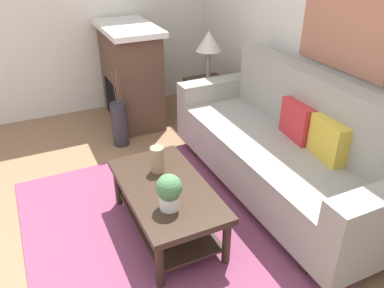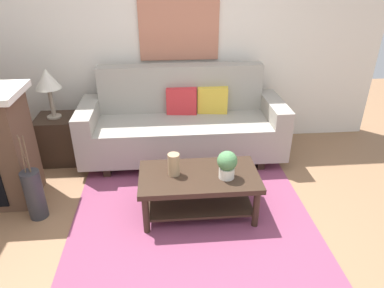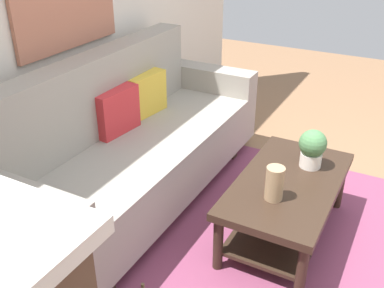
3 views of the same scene
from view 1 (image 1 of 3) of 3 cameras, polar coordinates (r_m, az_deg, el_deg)
name	(u,v)px [view 1 (image 1 of 3)]	position (r m, az deg, el deg)	size (l,w,h in m)	color
ground_plane	(97,246)	(3.15, -13.64, -14.24)	(9.11, 9.11, 0.00)	#8C6647
wall_back	(351,36)	(3.49, 22.16, 14.33)	(5.11, 0.10, 2.70)	silver
wall_left	(80,1)	(5.04, -15.98, 19.41)	(0.10, 5.16, 2.70)	silver
area_rug	(159,226)	(3.23, -4.86, -11.88)	(2.24, 2.03, 0.01)	#843D5B
couch	(282,149)	(3.48, 13.03, -0.72)	(2.36, 0.84, 1.08)	gray
throw_pillow_crimson	(298,121)	(3.44, 15.14, 3.31)	(0.36, 0.12, 0.32)	red
throw_pillow_mustard	(328,140)	(3.20, 19.28, 0.60)	(0.36, 0.12, 0.32)	gold
coffee_table	(166,199)	(3.00, -3.75, -7.99)	(1.10, 0.60, 0.43)	#332319
tabletop_vase	(157,159)	(3.06, -5.09, -2.24)	(0.11, 0.11, 0.21)	tan
potted_plant_tabletop	(169,191)	(2.65, -3.36, -6.83)	(0.18, 0.18, 0.26)	white
side_table	(207,103)	(4.67, 2.26, 6.00)	(0.44, 0.44, 0.56)	#332319
table_lamp	(209,43)	(4.44, 2.45, 14.49)	(0.28, 0.28, 0.57)	gray
fireplace	(131,75)	(4.74, -8.89, 9.99)	(1.02, 0.58, 1.16)	brown
floor_vase	(120,124)	(4.30, -10.50, 2.84)	(0.17, 0.17, 0.49)	#2D2D33
floor_vase_branch_a	(117,88)	(4.11, -10.96, 8.05)	(0.01, 0.01, 0.36)	brown
floor_vase_branch_b	(117,87)	(4.14, -10.84, 8.22)	(0.01, 0.01, 0.36)	brown
floor_vase_branch_c	(114,87)	(4.14, -11.30, 8.13)	(0.01, 0.01, 0.36)	brown
framed_painting	(348,13)	(3.41, 21.74, 17.32)	(0.95, 0.03, 0.89)	#B77056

